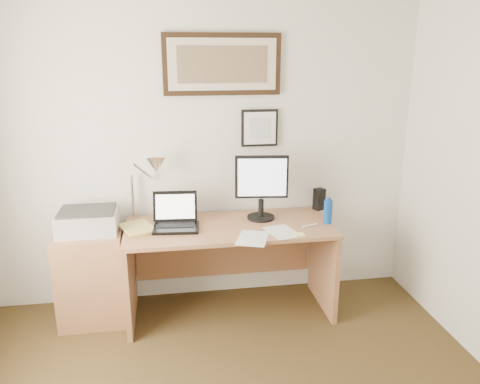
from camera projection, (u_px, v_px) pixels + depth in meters
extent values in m
cube|color=silver|center=(205.00, 153.00, 3.81)|extent=(3.50, 0.02, 2.50)
cube|color=#96613F|center=(92.00, 277.00, 3.62)|extent=(0.50, 0.40, 0.73)
cylinder|color=#0C409C|center=(328.00, 212.00, 3.65)|extent=(0.07, 0.07, 0.19)
cylinder|color=#0C409C|center=(329.00, 199.00, 3.62)|extent=(0.03, 0.03, 0.02)
cube|color=black|center=(319.00, 199.00, 3.97)|extent=(0.10, 0.10, 0.18)
cube|color=silver|center=(253.00, 238.00, 3.37)|extent=(0.30, 0.35, 0.00)
cube|color=silver|center=(282.00, 232.00, 3.49)|extent=(0.26, 0.32, 0.00)
cube|color=#F4E773|center=(299.00, 235.00, 3.43)|extent=(0.07, 0.07, 0.01)
cylinder|color=white|center=(310.00, 225.00, 3.60)|extent=(0.14, 0.06, 0.02)
imported|color=tan|center=(124.00, 231.00, 3.48)|extent=(0.32, 0.36, 0.02)
cube|color=#96613F|center=(229.00, 227.00, 3.63)|extent=(1.60, 0.70, 0.03)
cube|color=#96613F|center=(130.00, 278.00, 3.62)|extent=(0.04, 0.65, 0.72)
cube|color=#96613F|center=(323.00, 265.00, 3.85)|extent=(0.04, 0.65, 0.72)
cube|color=#96613F|center=(224.00, 245.00, 4.02)|extent=(1.50, 0.03, 0.55)
cube|color=black|center=(176.00, 228.00, 3.54)|extent=(0.36, 0.27, 0.02)
cube|color=black|center=(176.00, 225.00, 3.57)|extent=(0.29, 0.15, 0.00)
cube|color=black|center=(175.00, 206.00, 3.63)|extent=(0.35, 0.10, 0.23)
cube|color=white|center=(175.00, 207.00, 3.63)|extent=(0.30, 0.08, 0.18)
cylinder|color=black|center=(261.00, 217.00, 3.78)|extent=(0.22, 0.22, 0.02)
cylinder|color=black|center=(261.00, 208.00, 3.75)|extent=(0.04, 0.04, 0.14)
cube|color=black|center=(262.00, 177.00, 3.67)|extent=(0.42, 0.09, 0.34)
cube|color=silver|center=(262.00, 178.00, 3.65)|extent=(0.38, 0.05, 0.30)
cube|color=#A5A5A7|center=(88.00, 222.00, 3.53)|extent=(0.44, 0.34, 0.16)
cube|color=#2E2E2E|center=(87.00, 211.00, 3.51)|extent=(0.40, 0.30, 0.02)
cylinder|color=silver|center=(133.00, 197.00, 3.74)|extent=(0.02, 0.02, 0.36)
cylinder|color=silver|center=(143.00, 172.00, 3.63)|extent=(0.15, 0.23, 0.19)
cone|color=silver|center=(156.00, 165.00, 3.57)|extent=(0.16, 0.18, 0.15)
cube|color=black|center=(222.00, 64.00, 3.61)|extent=(0.92, 0.03, 0.47)
cube|color=beige|center=(223.00, 64.00, 3.59)|extent=(0.84, 0.01, 0.39)
cube|color=brown|center=(223.00, 64.00, 3.59)|extent=(0.70, 0.00, 0.28)
cube|color=black|center=(260.00, 128.00, 3.80)|extent=(0.30, 0.02, 0.30)
cube|color=white|center=(260.00, 128.00, 3.78)|extent=(0.26, 0.00, 0.26)
cube|color=#B5BBC0|center=(260.00, 128.00, 3.78)|extent=(0.17, 0.00, 0.17)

